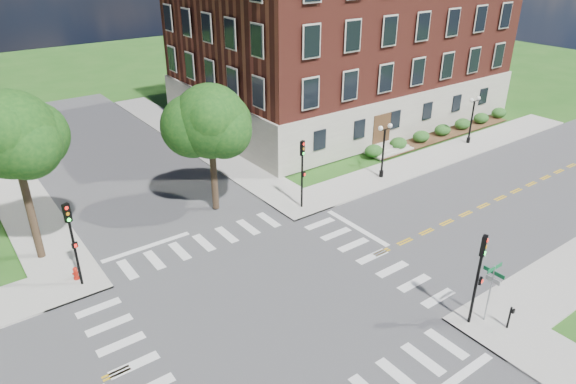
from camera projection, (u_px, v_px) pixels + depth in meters
ground at (271, 303)px, 26.11m from camera, size 160.00×160.00×0.00m
road_ew at (271, 303)px, 26.11m from camera, size 90.00×12.00×0.01m
road_ns at (271, 303)px, 26.11m from camera, size 12.00×90.00×0.01m
sidewalk_ne at (315, 149)px, 45.38m from camera, size 34.00×34.00×0.12m
crosswalk_east at (372, 257)px, 29.94m from camera, size 2.20×10.20×0.02m
stop_bar_east at (357, 228)px, 32.96m from camera, size 0.40×5.50×0.00m
main_building at (342, 33)px, 51.11m from camera, size 30.60×22.40×16.50m
shrub_row at (442, 137)px, 48.28m from camera, size 18.00×2.00×1.30m
tree_c at (11, 135)px, 26.53m from camera, size 4.70×4.70×9.83m
tree_d at (210, 122)px, 32.50m from camera, size 4.80×4.80×8.60m
traffic_signal_se at (479, 269)px, 23.30m from camera, size 0.38×0.46×4.80m
traffic_signal_ne at (302, 166)px, 33.99m from camera, size 0.38×0.46×4.80m
traffic_signal_nw at (72, 234)px, 26.03m from camera, size 0.38×0.45×4.80m
twin_lamp_west at (383, 148)px, 38.77m from camera, size 1.36×0.36×4.23m
twin_lamp_east at (472, 117)px, 45.48m from camera, size 1.36×0.36×4.23m
street_sign_pole at (492, 282)px, 23.84m from camera, size 1.10×1.10×3.10m
push_button_post at (510, 316)px, 23.98m from camera, size 0.14×0.21×1.20m
fire_hydrant at (76, 273)px, 27.64m from camera, size 0.35×0.35×0.75m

